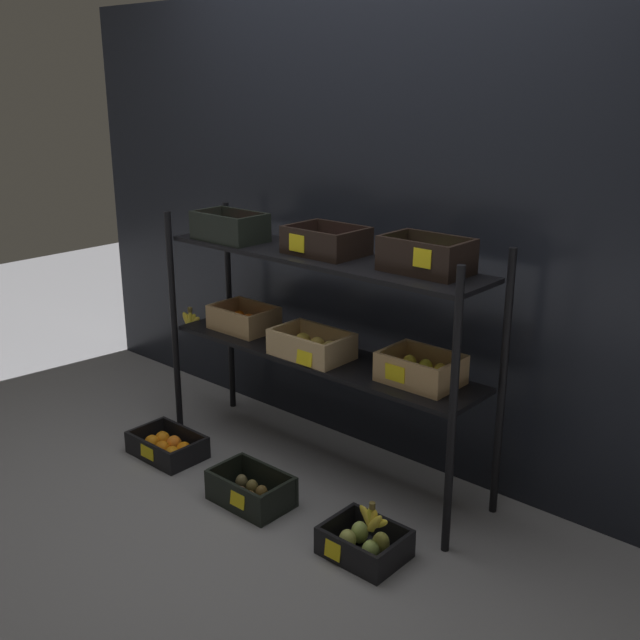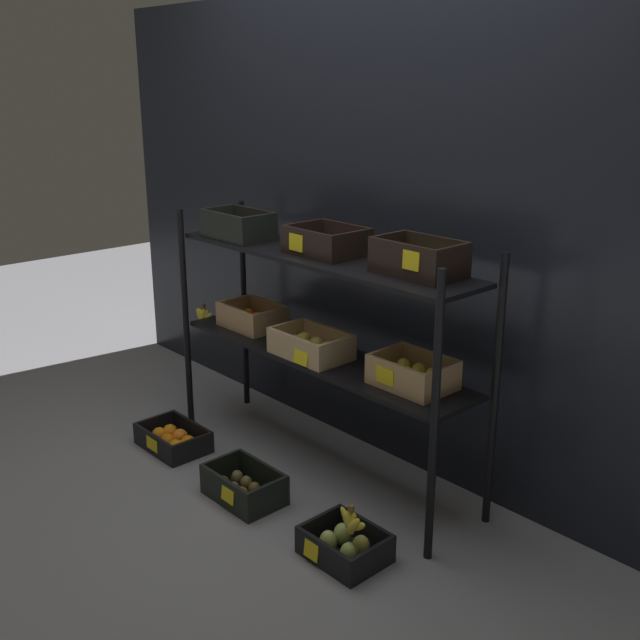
% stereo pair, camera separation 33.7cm
% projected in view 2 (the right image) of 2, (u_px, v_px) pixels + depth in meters
% --- Properties ---
extents(ground_plane, '(10.00, 10.00, 0.00)m').
position_uv_depth(ground_plane, '(320.00, 465.00, 3.59)').
color(ground_plane, gray).
extents(storefront_wall, '(4.02, 0.12, 2.13)m').
position_uv_depth(storefront_wall, '(381.00, 231.00, 3.51)').
color(storefront_wall, black).
rests_on(storefront_wall, ground_plane).
extents(display_rack, '(1.75, 0.40, 1.15)m').
position_uv_depth(display_rack, '(320.00, 304.00, 3.35)').
color(display_rack, black).
rests_on(display_rack, ground_plane).
extents(crate_ground_orange, '(0.36, 0.24, 0.11)m').
position_uv_depth(crate_ground_orange, '(173.00, 440.00, 3.74)').
color(crate_ground_orange, black).
rests_on(crate_ground_orange, ground_plane).
extents(crate_ground_kiwi, '(0.35, 0.23, 0.14)m').
position_uv_depth(crate_ground_kiwi, '(244.00, 488.00, 3.29)').
color(crate_ground_kiwi, black).
rests_on(crate_ground_kiwi, ground_plane).
extents(crate_ground_pear, '(0.31, 0.25, 0.11)m').
position_uv_depth(crate_ground_pear, '(345.00, 546.00, 2.89)').
color(crate_ground_pear, black).
rests_on(crate_ground_pear, ground_plane).
extents(banana_bunch_loose, '(0.16, 0.05, 0.13)m').
position_uv_depth(banana_bunch_loose, '(351.00, 523.00, 2.82)').
color(banana_bunch_loose, brown).
rests_on(banana_bunch_loose, crate_ground_pear).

